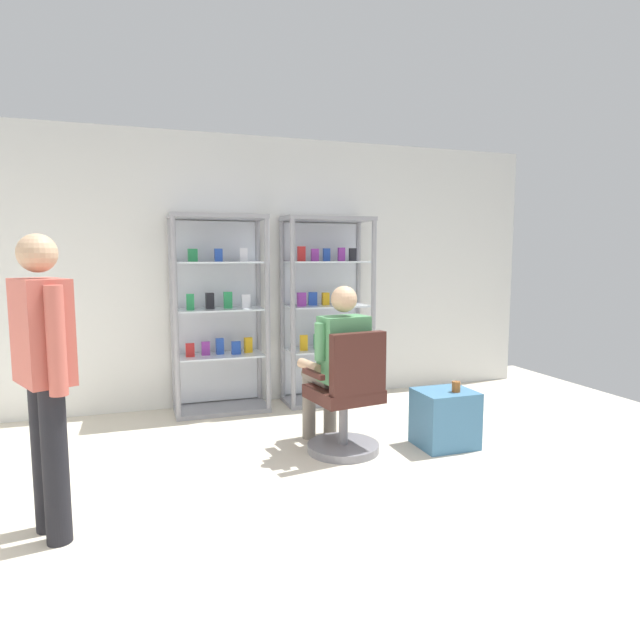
% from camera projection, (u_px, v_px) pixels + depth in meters
% --- Properties ---
extents(ground_plane, '(7.20, 7.20, 0.00)m').
position_uv_depth(ground_plane, '(398.00, 535.00, 2.97)').
color(ground_plane, beige).
extents(back_wall, '(6.00, 0.10, 2.70)m').
position_uv_depth(back_wall, '(268.00, 271.00, 5.62)').
color(back_wall, silver).
rests_on(back_wall, ground).
extents(display_cabinet_left, '(0.90, 0.45, 1.90)m').
position_uv_depth(display_cabinet_left, '(219.00, 313.00, 5.27)').
color(display_cabinet_left, gray).
rests_on(display_cabinet_left, ground).
extents(display_cabinet_right, '(0.90, 0.45, 1.90)m').
position_uv_depth(display_cabinet_right, '(325.00, 309.00, 5.62)').
color(display_cabinet_right, gray).
rests_on(display_cabinet_right, ground).
extents(office_chair, '(0.60, 0.56, 0.96)m').
position_uv_depth(office_chair, '(347.00, 404.00, 4.14)').
color(office_chair, slate).
rests_on(office_chair, ground).
extents(seated_shopkeeper, '(0.53, 0.60, 1.29)m').
position_uv_depth(seated_shopkeeper, '(337.00, 359.00, 4.24)').
color(seated_shopkeeper, slate).
rests_on(seated_shopkeeper, ground).
extents(storage_crate, '(0.44, 0.39, 0.45)m').
position_uv_depth(storage_crate, '(445.00, 418.00, 4.32)').
color(storage_crate, teal).
rests_on(storage_crate, ground).
extents(tea_glass, '(0.07, 0.07, 0.08)m').
position_uv_depth(tea_glass, '(456.00, 387.00, 4.25)').
color(tea_glass, brown).
rests_on(tea_glass, storage_crate).
extents(standing_customer, '(0.35, 0.48, 1.63)m').
position_uv_depth(standing_customer, '(44.00, 367.00, 2.85)').
color(standing_customer, black).
rests_on(standing_customer, ground).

